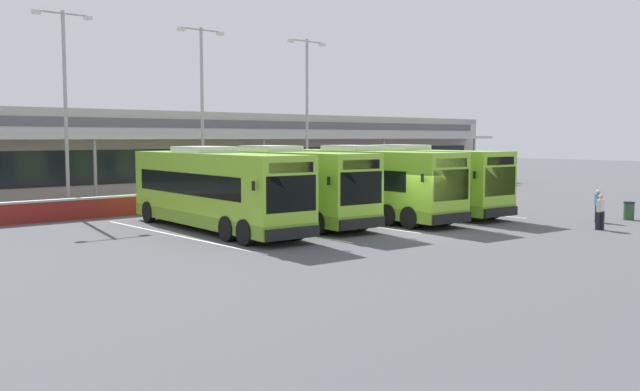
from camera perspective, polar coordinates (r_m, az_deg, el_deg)
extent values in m
plane|color=#4C4C51|center=(30.81, 7.67, -3.03)|extent=(200.00, 200.00, 0.00)
cube|color=#B7B7B2|center=(52.35, -15.25, 3.09)|extent=(70.00, 10.00, 5.50)
cube|color=#19232D|center=(47.92, -12.59, 2.46)|extent=(66.00, 0.08, 2.20)
cube|color=#4C4C51|center=(47.88, -12.64, 5.87)|extent=(68.00, 0.08, 0.60)
cube|color=beige|center=(46.59, -11.75, 4.75)|extent=(67.00, 3.00, 0.24)
cube|color=gray|center=(52.36, -15.32, 6.37)|extent=(70.00, 10.00, 0.50)
cylinder|color=#999999|center=(42.80, -18.13, 1.80)|extent=(0.20, 0.20, 4.20)
cylinder|color=#999999|center=(49.03, -4.69, 2.38)|extent=(0.20, 0.20, 4.20)
cylinder|color=#999999|center=(57.30, 5.31, 2.73)|extent=(0.20, 0.20, 4.20)
cylinder|color=#999999|center=(66.87, 12.62, 2.93)|extent=(0.20, 0.20, 4.20)
cube|color=maroon|center=(41.65, -7.57, -0.29)|extent=(60.00, 0.36, 1.00)
cube|color=#B2B2B2|center=(41.60, -7.58, 0.46)|extent=(60.00, 0.40, 0.10)
cube|color=#8CC633|center=(31.22, -8.67, 0.58)|extent=(3.42, 12.15, 3.19)
cube|color=olive|center=(31.34, -8.64, -1.81)|extent=(3.44, 12.18, 0.56)
cube|color=black|center=(31.55, -9.02, 1.07)|extent=(3.27, 9.76, 0.96)
cube|color=black|center=(26.15, -2.42, 0.13)|extent=(2.31, 0.27, 1.40)
cube|color=black|center=(26.08, -2.42, 2.32)|extent=(2.05, 0.23, 0.40)
cube|color=silver|center=(32.02, -9.57, 3.78)|extent=(2.25, 2.94, 0.28)
cube|color=black|center=(26.22, -2.27, -3.15)|extent=(2.46, 0.34, 0.44)
cube|color=black|center=(27.26, -0.33, 1.07)|extent=(0.09, 0.13, 0.36)
cube|color=black|center=(25.62, -5.55, 0.80)|extent=(0.09, 0.13, 0.36)
cylinder|color=black|center=(35.95, -10.48, -1.10)|extent=(0.39, 1.06, 1.04)
cylinder|color=black|center=(34.95, -13.98, -1.34)|extent=(0.39, 1.06, 1.04)
cylinder|color=black|center=(29.24, -3.57, -2.39)|extent=(0.39, 1.06, 1.04)
cylinder|color=black|center=(28.00, -7.65, -2.74)|extent=(0.39, 1.06, 1.04)
cylinder|color=black|center=(28.09, -1.98, -2.68)|extent=(0.39, 1.06, 1.04)
cylinder|color=black|center=(26.80, -6.17, -3.07)|extent=(0.39, 1.06, 1.04)
cube|color=#8CC633|center=(33.91, -3.16, 0.97)|extent=(3.42, 12.15, 3.19)
cube|color=olive|center=(34.02, -3.15, -1.24)|extent=(3.44, 12.18, 0.56)
cube|color=black|center=(34.23, -3.54, 1.41)|extent=(3.27, 9.76, 0.96)
cube|color=black|center=(29.17, 3.40, 0.62)|extent=(2.31, 0.27, 1.40)
cube|color=black|center=(29.11, 3.42, 2.58)|extent=(2.05, 0.23, 0.40)
cube|color=silver|center=(34.67, -4.11, 3.91)|extent=(2.25, 2.94, 0.28)
cube|color=black|center=(29.24, 3.52, -2.33)|extent=(2.46, 0.34, 0.44)
cube|color=black|center=(30.37, 5.05, 1.44)|extent=(0.09, 0.13, 0.36)
cube|color=black|center=(28.50, 0.72, 1.23)|extent=(0.09, 0.13, 0.36)
cylinder|color=black|center=(38.52, -5.52, -0.65)|extent=(0.39, 1.06, 1.04)
cylinder|color=black|center=(37.33, -8.64, -0.86)|extent=(0.39, 1.06, 1.04)
cylinder|color=black|center=(32.18, 1.81, -1.72)|extent=(0.39, 1.06, 1.04)
cylinder|color=black|center=(30.74, -1.65, -2.02)|extent=(0.39, 1.06, 1.04)
cylinder|color=black|center=(31.11, 3.43, -1.95)|extent=(0.39, 1.06, 1.04)
cylinder|color=black|center=(29.62, -0.08, -2.28)|extent=(0.39, 1.06, 1.04)
cube|color=#8CC633|center=(35.78, 3.68, 1.17)|extent=(3.42, 12.15, 3.19)
cube|color=olive|center=(35.88, 3.66, -0.93)|extent=(3.44, 12.18, 0.56)
cube|color=black|center=(36.06, 3.26, 1.58)|extent=(3.27, 9.76, 0.96)
cube|color=black|center=(31.52, 10.78, 0.86)|extent=(2.31, 0.27, 1.40)
cube|color=black|center=(31.46, 10.82, 2.67)|extent=(2.05, 0.23, 0.40)
cube|color=silver|center=(36.47, 2.66, 3.97)|extent=(2.25, 2.94, 0.28)
cube|color=black|center=(31.59, 10.88, -1.87)|extent=(2.46, 0.34, 0.44)
cube|color=black|center=(32.82, 12.03, 1.60)|extent=(0.09, 0.13, 0.36)
cube|color=black|center=(30.68, 8.48, 1.44)|extent=(0.09, 0.13, 0.36)
cylinder|color=black|center=(40.19, 0.66, -0.40)|extent=(0.39, 1.06, 1.04)
cylinder|color=black|center=(38.77, -2.13, -0.60)|extent=(0.39, 1.06, 1.04)
cylinder|color=black|center=(34.40, 8.66, -1.35)|extent=(0.39, 1.06, 1.04)
cylinder|color=black|center=(32.73, 5.75, -1.63)|extent=(0.39, 1.06, 1.04)
cylinder|color=black|center=(33.44, 10.39, -1.54)|extent=(0.39, 1.06, 1.04)
cylinder|color=black|center=(31.73, 7.47, -1.85)|extent=(0.39, 1.06, 1.04)
cube|color=#8CC633|center=(38.65, 7.70, 1.40)|extent=(3.42, 12.15, 3.19)
cube|color=olive|center=(38.75, 7.68, -0.54)|extent=(3.44, 12.18, 0.56)
cube|color=black|center=(38.92, 7.29, 1.79)|extent=(3.27, 9.76, 0.96)
cube|color=black|center=(34.69, 14.66, 1.14)|extent=(2.31, 0.27, 1.40)
cube|color=black|center=(34.64, 14.71, 2.79)|extent=(2.05, 0.23, 0.40)
cube|color=silver|center=(39.30, 6.70, 4.00)|extent=(2.25, 2.94, 0.28)
cube|color=black|center=(34.75, 14.75, -1.34)|extent=(2.46, 0.34, 0.44)
cube|color=black|center=(36.04, 15.66, 1.81)|extent=(0.09, 0.13, 0.36)
cube|color=black|center=(33.77, 12.68, 1.68)|extent=(0.09, 0.13, 0.36)
cylinder|color=black|center=(42.91, 4.47, -0.09)|extent=(0.39, 1.06, 1.04)
cylinder|color=black|center=(41.36, 2.00, -0.26)|extent=(0.39, 1.06, 1.04)
cylinder|color=black|center=(37.47, 12.43, -0.90)|extent=(0.39, 1.06, 1.04)
cylinder|color=black|center=(35.69, 9.95, -1.14)|extent=(0.39, 1.06, 1.04)
cylinder|color=black|center=(36.59, 14.10, -1.07)|extent=(0.39, 1.06, 1.04)
cylinder|color=black|center=(34.76, 11.64, -1.33)|extent=(0.39, 1.06, 1.04)
cube|color=silver|center=(30.12, -11.83, -3.26)|extent=(0.14, 13.00, 0.01)
cube|color=silver|center=(32.38, -5.35, -2.61)|extent=(0.14, 13.00, 0.01)
cube|color=silver|center=(34.99, 0.22, -2.03)|extent=(0.14, 13.00, 0.01)
cube|color=silver|center=(37.90, 4.98, -1.52)|extent=(0.14, 13.00, 0.01)
cube|color=silver|center=(41.02, 9.03, -1.08)|extent=(0.14, 13.00, 0.01)
cube|color=black|center=(36.58, 21.98, -1.43)|extent=(0.23, 0.22, 0.84)
cube|color=black|center=(36.78, 22.06, -1.40)|extent=(0.23, 0.22, 0.84)
cube|color=#2D5693|center=(36.61, 22.06, -0.33)|extent=(0.39, 0.40, 0.56)
cube|color=#2D5693|center=(36.41, 22.19, -0.40)|extent=(0.13, 0.13, 0.54)
cube|color=#2D5693|center=(36.82, 21.92, -0.34)|extent=(0.13, 0.13, 0.54)
sphere|color=#DBB293|center=(36.58, 22.07, 0.28)|extent=(0.22, 0.22, 0.22)
cube|color=#194C9E|center=(36.39, 22.18, -1.14)|extent=(0.29, 0.27, 0.22)
cylinder|color=#194C9E|center=(36.37, 22.18, -0.86)|extent=(0.02, 0.02, 0.16)
cube|color=black|center=(33.67, 22.03, -1.95)|extent=(0.15, 0.19, 0.84)
cube|color=black|center=(33.77, 22.32, -1.94)|extent=(0.15, 0.19, 0.84)
cube|color=silver|center=(33.65, 22.22, -0.76)|extent=(0.35, 0.24, 0.56)
cube|color=silver|center=(33.45, 22.07, -0.83)|extent=(0.10, 0.11, 0.54)
cube|color=silver|center=(33.86, 22.36, -0.78)|extent=(0.10, 0.11, 0.54)
sphere|color=tan|center=(33.62, 22.24, -0.10)|extent=(0.22, 0.22, 0.22)
cylinder|color=#9E9EA3|center=(40.12, -20.32, 6.41)|extent=(0.20, 0.20, 11.00)
cylinder|color=#9E9EA3|center=(40.64, -20.55, 13.96)|extent=(2.80, 0.10, 0.10)
cube|color=silver|center=(40.15, -22.47, 13.88)|extent=(0.44, 0.28, 0.20)
cube|color=silver|center=(41.15, -18.67, 13.76)|extent=(0.44, 0.28, 0.20)
cylinder|color=#9E9EA3|center=(43.94, -9.73, 6.48)|extent=(0.20, 0.20, 11.00)
cylinder|color=#9E9EA3|center=(44.42, -9.83, 13.39)|extent=(2.80, 0.10, 0.10)
cube|color=silver|center=(43.69, -11.44, 13.38)|extent=(0.44, 0.28, 0.20)
cube|color=silver|center=(45.15, -8.28, 13.14)|extent=(0.44, 0.28, 0.20)
cylinder|color=#9E9EA3|center=(48.43, -1.08, 6.39)|extent=(0.20, 0.20, 11.00)
cylinder|color=#9E9EA3|center=(48.87, -1.09, 12.67)|extent=(2.80, 0.10, 0.10)
cube|color=silver|center=(47.97, -2.40, 12.69)|extent=(0.44, 0.28, 0.20)
cube|color=silver|center=(49.77, 0.16, 12.41)|extent=(0.44, 0.28, 0.20)
cylinder|color=#2D5133|center=(38.40, 24.22, -1.22)|extent=(0.52, 0.52, 0.85)
cylinder|color=black|center=(38.36, 24.25, -0.53)|extent=(0.54, 0.54, 0.08)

